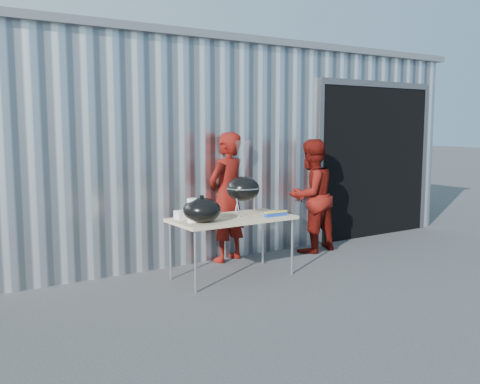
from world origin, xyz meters
TOP-DOWN VIEW (x-y plane):
  - ground at (0.00, 0.00)m, footprint 80.00×80.00m
  - building at (0.92, 4.59)m, footprint 8.20×6.20m
  - folding_table at (-0.09, 0.87)m, footprint 1.50×0.75m
  - kettle_grill at (0.11, 0.92)m, footprint 0.42×0.42m
  - grill_lid at (-0.56, 0.77)m, footprint 0.44×0.44m
  - paper_towels at (-0.67, 0.82)m, footprint 0.12×0.12m
  - white_tub at (-0.64, 1.09)m, footprint 0.20×0.15m
  - foil_box at (0.39, 0.62)m, footprint 0.32×0.05m
  - person_cook at (0.29, 1.60)m, footprint 0.75×0.61m
  - person_bystander at (1.62, 1.39)m, footprint 0.88×0.73m

SIDE VIEW (x-z plane):
  - ground at x=0.00m, z-range 0.00..0.00m
  - folding_table at x=-0.09m, z-range 0.33..1.08m
  - foil_box at x=0.39m, z-range 0.75..0.81m
  - white_tub at x=-0.64m, z-range 0.75..0.85m
  - person_bystander at x=1.62m, z-range 0.00..1.67m
  - person_cook at x=0.29m, z-range 0.00..1.78m
  - paper_towels at x=-0.67m, z-range 0.75..1.03m
  - grill_lid at x=-0.56m, z-range 0.74..1.05m
  - kettle_grill at x=0.11m, z-range 0.71..1.64m
  - building at x=0.92m, z-range -0.01..3.09m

